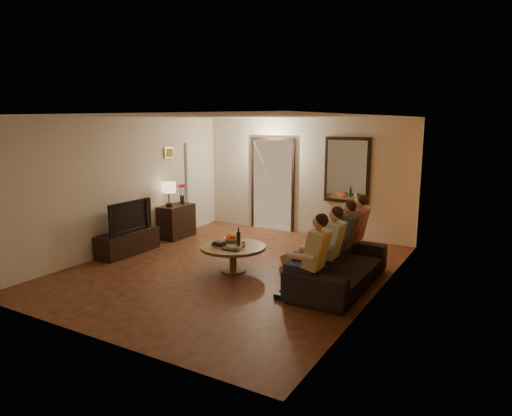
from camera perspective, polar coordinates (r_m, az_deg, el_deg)
The scene contains 33 objects.
floor at distance 8.02m, azimuth -2.95°, elevation -7.54°, with size 5.00×6.00×0.01m, color #3E1B10.
ceiling at distance 7.62m, azimuth -3.15°, elevation 11.37°, with size 5.00×6.00×0.01m, color white.
back_wall at distance 10.33m, azimuth 6.09°, elevation 3.94°, with size 5.00×0.02×2.60m, color beige.
front_wall at distance 5.50m, azimuth -20.38°, elevation -2.70°, with size 5.00×0.02×2.60m, color beige.
left_wall at distance 9.31m, azimuth -16.08°, elevation 2.83°, with size 0.02×6.00×2.60m, color beige.
right_wall at distance 6.70m, azimuth 15.17°, elevation -0.07°, with size 0.02×6.00×2.60m, color beige.
orange_accent at distance 6.70m, azimuth 15.08°, elevation -0.06°, with size 0.01×6.00×2.60m, color orange.
kitchen_doorway at distance 10.69m, azimuth 2.10°, elevation 2.87°, with size 1.00×0.06×2.10m, color #FFE0A5.
door_trim at distance 10.69m, azimuth 2.07°, elevation 2.86°, with size 1.12×0.04×2.22m, color black.
fridge_glimpse at distance 10.61m, azimuth 3.30°, elevation 1.97°, with size 0.45×0.03×1.70m, color silver.
mirror_frame at distance 9.91m, azimuth 11.32°, elevation 4.66°, with size 1.00×0.05×1.40m, color black.
mirror_glass at distance 9.88m, azimuth 11.26°, elevation 4.65°, with size 0.86×0.02×1.26m, color white.
white_door at distance 11.02m, azimuth -7.24°, elevation 2.87°, with size 0.06×0.85×2.04m, color white.
framed_art at distance 10.17m, azimuth -10.82°, elevation 6.81°, with size 0.03×0.28×0.24m, color #B28C33.
art_canvas at distance 10.16m, azimuth -10.76°, elevation 6.81°, with size 0.01×0.22×0.18m, color brown.
dresser at distance 10.17m, azimuth -9.91°, elevation -1.65°, with size 0.45×0.81×0.72m, color black.
table_lamp at distance 9.89m, azimuth -10.84°, elevation 1.69°, with size 0.30×0.30×0.54m, color beige, non-canonical shape.
flower_vase at distance 10.23m, azimuth -9.22°, elevation 1.76°, with size 0.14×0.14×0.44m, color red, non-canonical shape.
tv_stand at distance 9.17m, azimuth -15.72°, elevation -4.17°, with size 0.45×1.30×0.43m, color black.
tv at distance 9.05m, azimuth -15.88°, elevation -1.00°, with size 0.14×1.05×0.60m, color black.
sofa at distance 7.24m, azimuth 10.56°, elevation -7.01°, with size 0.88×2.25×0.66m, color black.
person_a at distance 6.39m, azimuth 7.06°, elevation -6.76°, with size 0.60×0.40×1.20m, color tan, non-canonical shape.
person_b at distance 6.93m, azimuth 9.02°, elevation -5.43°, with size 0.60×0.40×1.20m, color tan, non-canonical shape.
person_c at distance 7.47m, azimuth 10.68°, elevation -4.29°, with size 0.60×0.40×1.20m, color tan, non-canonical shape.
person_d at distance 8.02m, azimuth 12.12°, elevation -3.30°, with size 0.60×0.40×1.20m, color tan, non-canonical shape.
dog at distance 7.57m, azimuth 4.73°, elevation -6.47°, with size 0.56×0.24×0.56m, color #A47D4C, non-canonical shape.
coffee_table at distance 7.81m, azimuth -2.89°, elevation -6.31°, with size 1.11×1.11×0.45m, color brown.
bowl at distance 8.01m, azimuth -3.13°, elevation -3.97°, with size 0.26×0.26×0.06m, color white.
oranges at distance 7.99m, azimuth -3.14°, elevation -3.50°, with size 0.20×0.20×0.08m, color #ED4F14, non-canonical shape.
wine_bottle at distance 7.76m, azimuth -2.20°, elevation -3.50°, with size 0.07×0.07×0.31m, color black, non-canonical shape.
wine_glass at distance 7.68m, azimuth -1.58°, elevation -4.46°, with size 0.06×0.06×0.10m, color silver.
book_stack at distance 7.78m, azimuth -4.67°, elevation -4.42°, with size 0.20×0.15×0.07m, color black, non-canonical shape.
laptop at distance 7.46m, azimuth -3.43°, elevation -5.22°, with size 0.33×0.21×0.03m, color black.
Camera 1 is at (4.17, -6.38, 2.51)m, focal length 32.00 mm.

